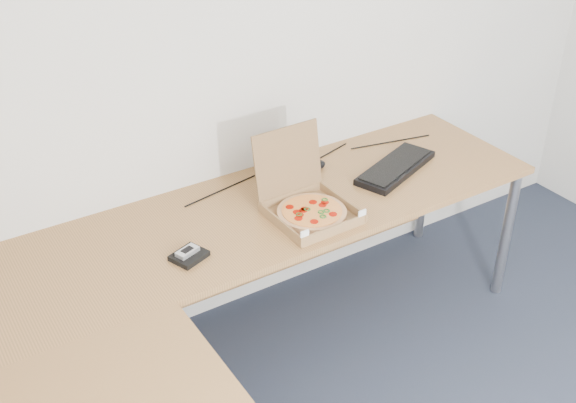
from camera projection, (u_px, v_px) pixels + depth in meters
desk at (245, 298)px, 2.53m from camera, size 2.50×2.20×0.73m
pizza_box at (309, 207)px, 2.92m from camera, size 0.32×0.37×0.32m
drinking_glass at (268, 162)px, 3.20m from camera, size 0.07×0.07×0.13m
keyboard at (396, 168)px, 3.25m from camera, size 0.49×0.31×0.03m
mouse at (314, 165)px, 3.26m from camera, size 0.13×0.10×0.04m
wallet at (189, 256)px, 2.68m from camera, size 0.15×0.14×0.02m
phone at (187, 252)px, 2.67m from camera, size 0.10×0.07×0.02m
dome_speaker at (291, 168)px, 3.19m from camera, size 0.10×0.10×0.08m
cable_bundle at (307, 165)px, 3.30m from camera, size 0.64×0.13×0.01m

